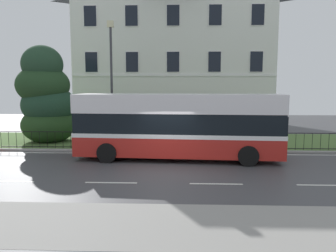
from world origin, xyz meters
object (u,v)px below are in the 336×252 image
Objects in this scene: single_decker_bus at (178,125)px; evergreen_tree at (46,99)px; litter_bin at (156,138)px; georgian_townhouse at (174,53)px; street_lamp_post at (111,76)px.

evergreen_tree is at bearing 156.45° from single_decker_bus.
evergreen_tree reaches higher than litter_bin.
evergreen_tree is (-7.99, -10.36, -3.94)m from georgian_townhouse.
georgian_townhouse is 13.60× the size of litter_bin.
single_decker_bus is 1.42× the size of street_lamp_post.
street_lamp_post is 4.43m from litter_bin.
evergreen_tree is 7.75m from litter_bin.
georgian_townhouse reaches higher than evergreen_tree.
street_lamp_post is at bearing 167.07° from litter_bin.
georgian_townhouse is 1.59× the size of single_decker_bus.
evergreen_tree is at bearing -127.62° from georgian_townhouse.
single_decker_bus is 8.57× the size of litter_bin.
georgian_townhouse is 13.85m from litter_bin.
georgian_townhouse is at bearing 73.80° from street_lamp_post.
evergreen_tree is at bearing 162.01° from street_lamp_post.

